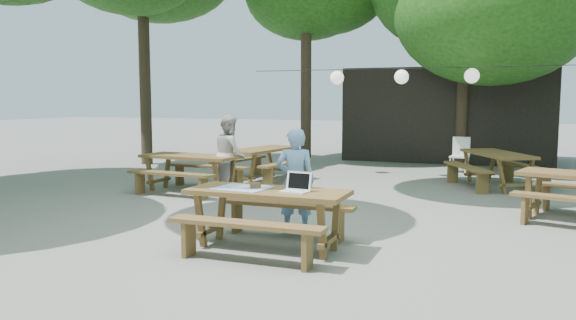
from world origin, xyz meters
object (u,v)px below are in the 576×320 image
Objects in this scene: main_picnic_table at (268,218)px; woman at (295,181)px; picnic_table_nw at (190,173)px; plastic_chair at (459,162)px; second_person at (230,154)px.

main_picnic_table is 1.35× the size of woman.
picnic_table_nw is 7.10m from plastic_chair.
plastic_chair reaches higher than picnic_table_nw.
woman reaches higher than picnic_table_nw.
picnic_table_nw is at bearing -54.91° from woman.
picnic_table_nw is at bearing 67.33° from second_person.
picnic_table_nw is at bearing 132.77° from main_picnic_table.
plastic_chair is at bearing -77.74° from second_person.
picnic_table_nw is 1.32× the size of second_person.
main_picnic_table is at bearing 174.67° from second_person.
woman is 7.92m from plastic_chair.
plastic_chair is at bearing 79.10° from main_picnic_table.
main_picnic_table is 0.97× the size of picnic_table_nw.
second_person is (-2.39, 3.65, 0.39)m from main_picnic_table.
main_picnic_table is 2.22× the size of plastic_chair.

